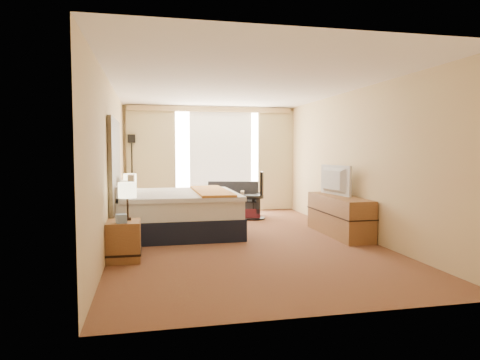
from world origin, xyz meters
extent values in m
cube|color=#511917|center=(0.00, 0.00, 0.00)|extent=(4.20, 7.00, 0.02)
cube|color=white|center=(0.00, 0.00, 2.60)|extent=(4.20, 7.00, 0.02)
cube|color=#D8BF83|center=(0.00, 3.50, 1.30)|extent=(4.20, 0.02, 2.60)
cube|color=#D8BF83|center=(0.00, -3.50, 1.30)|extent=(4.20, 0.02, 2.60)
cube|color=#D8BF83|center=(-2.10, 0.00, 1.30)|extent=(0.02, 7.00, 2.60)
cube|color=#D8BF83|center=(2.10, 0.00, 1.30)|extent=(0.02, 7.00, 2.60)
cube|color=black|center=(-2.06, 0.20, 1.28)|extent=(0.06, 1.85, 1.50)
cube|color=olive|center=(-1.87, -1.05, 0.28)|extent=(0.45, 0.52, 0.55)
cube|color=olive|center=(-1.87, 1.45, 0.28)|extent=(0.45, 0.52, 0.55)
cube|color=olive|center=(1.83, 0.00, 0.35)|extent=(0.50, 1.80, 0.70)
cube|color=white|center=(0.25, 3.47, 1.32)|extent=(2.30, 0.02, 2.30)
cube|color=#C8BD8D|center=(-1.45, 3.38, 1.27)|extent=(1.15, 0.09, 2.50)
cube|color=#C8BD8D|center=(1.65, 3.38, 1.27)|extent=(0.90, 0.09, 2.50)
cube|color=white|center=(0.25, 3.43, 1.27)|extent=(1.55, 0.04, 2.50)
cube|color=#D8BF83|center=(0.00, 3.34, 2.52)|extent=(4.00, 0.16, 0.12)
cube|color=black|center=(-1.05, 0.75, 0.19)|extent=(2.23, 2.02, 0.37)
cube|color=white|center=(-1.05, 0.75, 0.53)|extent=(2.18, 1.97, 0.32)
cube|color=white|center=(-0.96, 0.75, 0.72)|extent=(2.04, 2.04, 0.07)
cube|color=orange|center=(-0.39, 0.75, 0.77)|extent=(0.58, 2.04, 0.04)
cube|color=white|center=(-1.98, 0.26, 0.85)|extent=(0.30, 0.83, 0.19)
cube|color=white|center=(-1.98, 1.24, 0.85)|extent=(0.30, 0.83, 0.19)
cube|color=beige|center=(-1.83, 0.75, 0.89)|extent=(0.11, 0.45, 0.38)
cube|color=maroon|center=(0.35, 2.45, 0.11)|extent=(1.41, 0.99, 0.23)
cube|color=#303035|center=(0.34, 2.41, 0.30)|extent=(1.28, 0.83, 0.15)
cube|color=#303035|center=(0.42, 2.71, 0.55)|extent=(1.18, 0.43, 0.50)
cube|color=#303035|center=(-0.22, 2.60, 0.33)|extent=(0.26, 0.68, 0.41)
cube|color=#303035|center=(0.93, 2.30, 0.33)|extent=(0.26, 0.68, 0.41)
cube|color=beige|center=(0.56, 2.35, 0.46)|extent=(0.15, 0.33, 0.29)
cube|color=black|center=(-1.90, 3.30, 0.01)|extent=(0.24, 0.24, 0.03)
cylinder|color=black|center=(-1.90, 3.30, 0.87)|extent=(0.03, 0.03, 1.69)
cube|color=black|center=(-1.90, 3.30, 1.80)|extent=(0.17, 0.17, 0.20)
cylinder|color=black|center=(0.75, 2.04, 0.02)|extent=(0.51, 0.51, 0.03)
cylinder|color=black|center=(0.75, 2.04, 0.27)|extent=(0.06, 0.06, 0.46)
cylinder|color=black|center=(0.75, 2.04, 0.50)|extent=(0.45, 0.45, 0.07)
cube|color=black|center=(0.92, 1.98, 0.80)|extent=(0.18, 0.40, 0.51)
cube|color=black|center=(-1.81, -0.98, 0.57)|extent=(0.09, 0.09, 0.04)
cylinder|color=black|center=(-1.81, -0.98, 0.74)|extent=(0.03, 0.03, 0.31)
cylinder|color=#FFF6BF|center=(-1.81, -0.98, 0.97)|extent=(0.25, 0.25, 0.22)
cube|color=black|center=(-1.88, 1.43, 0.57)|extent=(0.09, 0.09, 0.04)
cylinder|color=black|center=(-1.88, 1.43, 0.74)|extent=(0.03, 0.03, 0.31)
cylinder|color=#FFF6BF|center=(-1.88, 1.43, 0.97)|extent=(0.25, 0.25, 0.21)
cube|color=#7F99C4|center=(-1.89, -1.20, 0.61)|extent=(0.16, 0.16, 0.12)
cube|color=black|center=(-1.82, 1.38, 0.59)|extent=(0.22, 0.18, 0.07)
imported|color=black|center=(1.78, 0.25, 0.97)|extent=(0.26, 0.96, 0.55)
camera|label=1|loc=(-1.52, -7.09, 1.53)|focal=32.00mm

